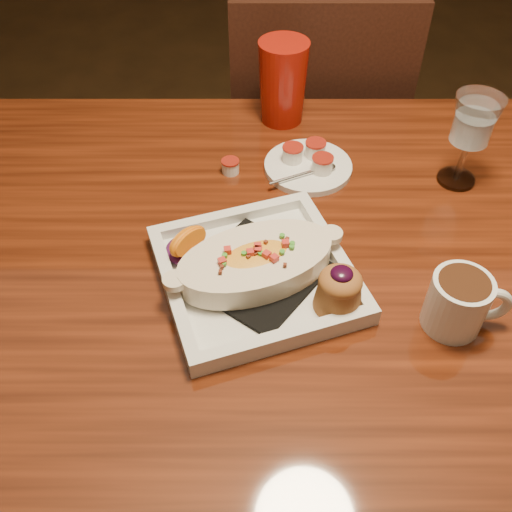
{
  "coord_description": "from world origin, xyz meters",
  "views": [
    {
      "loc": [
        -0.14,
        -0.62,
        1.38
      ],
      "look_at": [
        -0.14,
        -0.03,
        0.77
      ],
      "focal_mm": 40.0,
      "sensor_mm": 36.0,
      "label": 1
    }
  ],
  "objects_px": {
    "table": "(343,293)",
    "saucer": "(308,164)",
    "goblet": "(473,125)",
    "chair_far": "(311,145)",
    "coffee_mug": "(460,301)",
    "red_tumbler": "(283,83)",
    "plate": "(262,269)"
  },
  "relations": [
    {
      "from": "table",
      "to": "saucer",
      "type": "relative_size",
      "value": 9.52
    },
    {
      "from": "saucer",
      "to": "goblet",
      "type": "bearing_deg",
      "value": -7.07
    },
    {
      "from": "table",
      "to": "chair_far",
      "type": "xyz_separation_m",
      "value": [
        -0.0,
        0.63,
        -0.15
      ]
    },
    {
      "from": "coffee_mug",
      "to": "goblet",
      "type": "xyz_separation_m",
      "value": [
        0.08,
        0.31,
        0.07
      ]
    },
    {
      "from": "coffee_mug",
      "to": "red_tumbler",
      "type": "bearing_deg",
      "value": 116.26
    },
    {
      "from": "table",
      "to": "coffee_mug",
      "type": "bearing_deg",
      "value": -47.13
    },
    {
      "from": "table",
      "to": "red_tumbler",
      "type": "distance_m",
      "value": 0.42
    },
    {
      "from": "plate",
      "to": "red_tumbler",
      "type": "relative_size",
      "value": 2.12
    },
    {
      "from": "red_tumbler",
      "to": "coffee_mug",
      "type": "bearing_deg",
      "value": -66.68
    },
    {
      "from": "table",
      "to": "red_tumbler",
      "type": "xyz_separation_m",
      "value": [
        -0.09,
        0.37,
        0.18
      ]
    },
    {
      "from": "red_tumbler",
      "to": "plate",
      "type": "bearing_deg",
      "value": -95.47
    },
    {
      "from": "goblet",
      "to": "chair_far",
      "type": "bearing_deg",
      "value": 114.65
    },
    {
      "from": "saucer",
      "to": "table",
      "type": "bearing_deg",
      "value": -76.15
    },
    {
      "from": "saucer",
      "to": "red_tumbler",
      "type": "distance_m",
      "value": 0.18
    },
    {
      "from": "saucer",
      "to": "red_tumbler",
      "type": "height_order",
      "value": "red_tumbler"
    },
    {
      "from": "plate",
      "to": "goblet",
      "type": "bearing_deg",
      "value": 15.86
    },
    {
      "from": "coffee_mug",
      "to": "goblet",
      "type": "bearing_deg",
      "value": 78.33
    },
    {
      "from": "chair_far",
      "to": "red_tumbler",
      "type": "bearing_deg",
      "value": 69.75
    },
    {
      "from": "coffee_mug",
      "to": "goblet",
      "type": "height_order",
      "value": "goblet"
    },
    {
      "from": "chair_far",
      "to": "goblet",
      "type": "relative_size",
      "value": 5.65
    },
    {
      "from": "saucer",
      "to": "plate",
      "type": "bearing_deg",
      "value": -107.22
    },
    {
      "from": "chair_far",
      "to": "red_tumbler",
      "type": "height_order",
      "value": "chair_far"
    },
    {
      "from": "table",
      "to": "coffee_mug",
      "type": "relative_size",
      "value": 13.21
    },
    {
      "from": "plate",
      "to": "coffee_mug",
      "type": "distance_m",
      "value": 0.27
    },
    {
      "from": "chair_far",
      "to": "goblet",
      "type": "bearing_deg",
      "value": 114.65
    },
    {
      "from": "coffee_mug",
      "to": "chair_far",
      "type": "bearing_deg",
      "value": 102.28
    },
    {
      "from": "table",
      "to": "plate",
      "type": "bearing_deg",
      "value": -155.49
    },
    {
      "from": "coffee_mug",
      "to": "saucer",
      "type": "distance_m",
      "value": 0.39
    },
    {
      "from": "saucer",
      "to": "chair_far",
      "type": "bearing_deg",
      "value": 82.98
    },
    {
      "from": "plate",
      "to": "red_tumbler",
      "type": "xyz_separation_m",
      "value": [
        0.04,
        0.44,
        0.05
      ]
    },
    {
      "from": "chair_far",
      "to": "coffee_mug",
      "type": "relative_size",
      "value": 8.19
    },
    {
      "from": "table",
      "to": "plate",
      "type": "xyz_separation_m",
      "value": [
        -0.14,
        -0.06,
        0.13
      ]
    }
  ]
}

